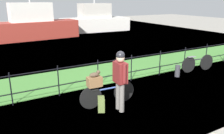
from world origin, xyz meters
The scene contains 13 objects.
ground_plane centered at (0.00, 0.00, 0.00)m, with size 60.00×60.00×0.00m, color gray.
grass_strip centered at (0.00, 3.14, 0.01)m, with size 27.00×2.40×0.03m, color #478438.
harbor_water centered at (0.00, 12.99, 0.00)m, with size 30.00×30.00×0.00m, color #60849E.
iron_fence centered at (0.00, 1.80, 0.58)m, with size 18.04×0.04×1.00m.
bicycle_main centered at (-1.06, 0.46, 0.34)m, with size 1.71×0.18×0.65m.
wooden_crate centered at (-1.45, 0.49, 0.78)m, with size 0.40×0.26×0.27m, color brown.
terrier_dog centered at (-1.43, 0.48, 1.00)m, with size 0.32×0.16×0.18m.
cyclist_person centered at (-0.92, 0.01, 1.00)m, with size 0.28×0.54×1.68m.
backpack_on_paving centered at (-1.39, 0.22, 0.20)m, with size 0.28×0.18×0.40m, color olive.
mooring_bollard centered at (2.57, 1.30, 0.23)m, with size 0.20×0.20×0.46m, color #38383D.
bicycle_parked centered at (3.82, 1.40, 0.36)m, with size 1.65×0.26×0.67m.
moored_boat_mid centered at (-0.52, 13.24, 0.99)m, with size 6.96×2.26×4.31m.
moored_boat_far centered at (5.59, 15.04, 0.94)m, with size 6.51×2.73×4.17m.
Camera 1 is at (-3.99, -4.89, 2.98)m, focal length 36.74 mm.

